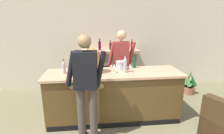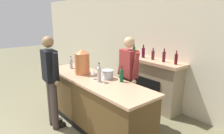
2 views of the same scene
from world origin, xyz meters
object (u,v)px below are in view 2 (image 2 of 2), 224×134
object	(u,v)px
fireplace_stone	(152,83)
person_customer	(51,79)
wine_glass_by_dispenser	(104,77)
wine_glass_front_right	(93,73)
ice_bucket_steel	(108,74)
wine_bottle_rose_blush	(99,73)
wine_glass_mid_counter	(83,63)
wine_bottle_burgundy_dark	(122,75)
copper_dispenser	(82,61)
wine_bottle_riesling_slim	(71,63)
person_bartender	(128,76)

from	to	relation	value
fireplace_stone	person_customer	world-z (taller)	person_customer
wine_glass_by_dispenser	wine_glass_front_right	bearing A→B (deg)	-175.21
person_customer	wine_glass_by_dispenser	distance (m)	1.06
ice_bucket_steel	wine_glass_front_right	bearing A→B (deg)	-126.62
wine_bottle_rose_blush	wine_glass_mid_counter	distance (m)	1.05
wine_bottle_burgundy_dark	wine_glass_front_right	bearing A→B (deg)	-147.04
copper_dispenser	wine_glass_front_right	bearing A→B (deg)	-3.51
wine_bottle_rose_blush	wine_bottle_riesling_slim	world-z (taller)	wine_bottle_rose_blush
ice_bucket_steel	wine_bottle_riesling_slim	distance (m)	1.14
wine_glass_front_right	copper_dispenser	bearing A→B (deg)	176.49
copper_dispenser	wine_glass_by_dispenser	distance (m)	0.75
fireplace_stone	wine_glass_front_right	world-z (taller)	fireplace_stone
copper_dispenser	wine_glass_front_right	world-z (taller)	copper_dispenser
ice_bucket_steel	wine_bottle_riesling_slim	bearing A→B (deg)	-171.74
copper_dispenser	wine_bottle_rose_blush	bearing A→B (deg)	-3.16
wine_glass_front_right	person_customer	bearing A→B (deg)	-130.87
person_bartender	wine_glass_mid_counter	xyz separation A→B (m)	(-1.05, -0.42, 0.14)
ice_bucket_steel	wine_glass_mid_counter	xyz separation A→B (m)	(-0.97, 0.04, 0.03)
ice_bucket_steel	wine_glass_front_right	world-z (taller)	wine_glass_front_right
person_bartender	copper_dispenser	size ratio (longest dim) A/B	3.48
person_customer	wine_glass_by_dispenser	size ratio (longest dim) A/B	11.28
wine_bottle_rose_blush	wine_glass_by_dispenser	xyz separation A→B (m)	(0.11, 0.04, -0.04)
person_bartender	ice_bucket_steel	bearing A→B (deg)	-100.28
copper_dispenser	wine_glass_by_dispenser	world-z (taller)	copper_dispenser
wine_glass_by_dispenser	wine_glass_front_right	size ratio (longest dim) A/B	0.94
copper_dispenser	wine_glass_by_dispenser	xyz separation A→B (m)	(0.74, 0.00, -0.14)
wine_bottle_burgundy_dark	wine_bottle_rose_blush	xyz separation A→B (m)	(-0.26, -0.31, 0.03)
copper_dispenser	wine_glass_mid_counter	size ratio (longest dim) A/B	3.05
wine_bottle_riesling_slim	wine_glass_mid_counter	bearing A→B (deg)	52.30
person_customer	wine_bottle_rose_blush	xyz separation A→B (m)	(0.73, 0.60, 0.16)
wine_glass_by_dispenser	ice_bucket_steel	bearing A→B (deg)	128.23
wine_bottle_burgundy_dark	wine_glass_mid_counter	distance (m)	1.27
person_customer	wine_glass_front_right	size ratio (longest dim) A/B	10.60
copper_dispenser	wine_glass_front_right	distance (m)	0.45
fireplace_stone	copper_dispenser	xyz separation A→B (m)	(-0.51, -1.60, 0.67)
ice_bucket_steel	wine_bottle_burgundy_dark	bearing A→B (deg)	15.17
person_customer	person_bartender	bearing A→B (deg)	59.04
person_customer	ice_bucket_steel	xyz separation A→B (m)	(0.69, 0.83, 0.09)
wine_glass_mid_counter	wine_glass_by_dispenser	bearing A→B (deg)	-11.85
wine_bottle_riesling_slim	wine_glass_by_dispenser	distance (m)	1.28
wine_bottle_burgundy_dark	wine_bottle_riesling_slim	size ratio (longest dim) A/B	1.03
fireplace_stone	wine_bottle_rose_blush	xyz separation A→B (m)	(0.13, -1.63, 0.57)
person_bartender	wine_glass_by_dispenser	size ratio (longest dim) A/B	11.06
copper_dispenser	wine_bottle_rose_blush	size ratio (longest dim) A/B	1.46
fireplace_stone	person_bartender	xyz separation A→B (m)	(0.16, -0.95, 0.39)
ice_bucket_steel	wine_glass_front_right	distance (m)	0.28
ice_bucket_steel	wine_bottle_rose_blush	xyz separation A→B (m)	(0.04, -0.23, 0.07)
wine_bottle_riesling_slim	wine_glass_by_dispenser	bearing A→B (deg)	-1.30
person_customer	wine_glass_mid_counter	distance (m)	0.92
wine_bottle_burgundy_dark	wine_bottle_riesling_slim	bearing A→B (deg)	-170.26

